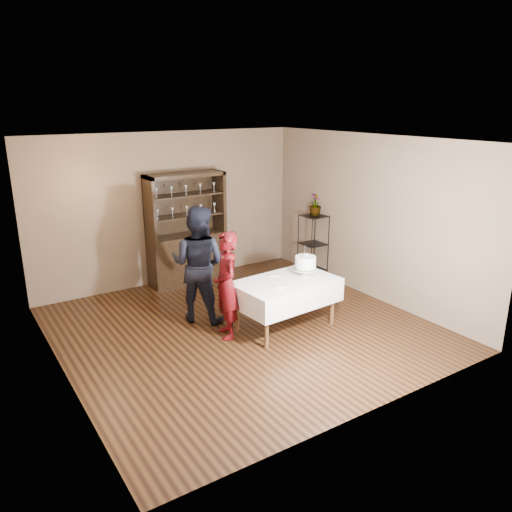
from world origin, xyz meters
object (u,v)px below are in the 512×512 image
at_px(plant_etagere, 313,244).
at_px(cake, 305,264).
at_px(man, 198,264).
at_px(cake_table, 286,292).
at_px(potted_plant, 315,204).
at_px(woman, 227,285).
at_px(china_hutch, 187,247).

xyz_separation_m(plant_etagere, cake, (-1.38, -1.50, 0.27)).
bearing_deg(man, plant_etagere, -118.05).
relative_size(cake_table, potted_plant, 3.81).
xyz_separation_m(cake_table, woman, (-0.85, 0.23, 0.20)).
bearing_deg(cake, potted_plant, 46.95).
bearing_deg(potted_plant, china_hutch, 153.80).
bearing_deg(plant_etagere, potted_plant, 24.21).
xyz_separation_m(woman, man, (-0.07, 0.73, 0.12)).
distance_m(man, potted_plant, 2.79).
height_order(woman, potted_plant, potted_plant).
distance_m(china_hutch, cake, 2.66).
height_order(china_hutch, cake, china_hutch).
bearing_deg(cake, cake_table, -178.11).
bearing_deg(cake, woman, 169.97).
distance_m(plant_etagere, potted_plant, 0.74).
height_order(man, cake, man).
bearing_deg(cake_table, cake, 1.89).
relative_size(woman, cake, 3.24).
bearing_deg(cake_table, man, 133.76).
relative_size(china_hutch, woman, 1.31).
xyz_separation_m(cake_table, man, (-0.91, 0.95, 0.32)).
distance_m(china_hutch, plant_etagere, 2.33).
xyz_separation_m(plant_etagere, cake_table, (-1.74, -1.51, -0.09)).
relative_size(cake_table, man, 0.87).
bearing_deg(man, potted_plant, -117.90).
height_order(cake_table, woman, woman).
relative_size(china_hutch, potted_plant, 4.99).
bearing_deg(china_hutch, cake_table, -82.47).
relative_size(cake, potted_plant, 1.17).
bearing_deg(woman, plant_etagere, 132.21).
distance_m(plant_etagere, man, 2.72).
xyz_separation_m(plant_etagere, woman, (-2.59, -1.28, 0.11)).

